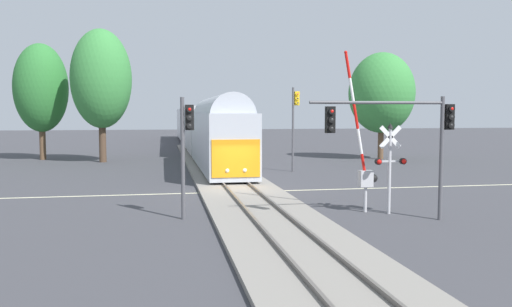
{
  "coord_description": "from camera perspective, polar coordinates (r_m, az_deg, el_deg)",
  "views": [
    {
      "loc": [
        -4.07,
        -27.48,
        4.23
      ],
      "look_at": [
        1.04,
        0.84,
        2.0
      ],
      "focal_mm": 36.49,
      "sensor_mm": 36.0,
      "label": 1
    }
  ],
  "objects": [
    {
      "name": "traffic_signal_near_right",
      "position": [
        20.88,
        15.8,
        2.83
      ],
      "size": [
        5.85,
        0.38,
        4.89
      ],
      "color": "#4C4C51",
      "rests_on": "ground"
    },
    {
      "name": "traffic_signal_far_side",
      "position": [
        37.78,
        4.28,
        4.18
      ],
      "size": [
        0.53,
        0.38,
        6.1
      ],
      "color": "#4C4C51",
      "rests_on": "ground"
    },
    {
      "name": "oak_behind_train",
      "position": [
        46.93,
        -16.61,
        7.82
      ],
      "size": [
        5.15,
        5.15,
        11.43
      ],
      "color": "#4C3828",
      "rests_on": "ground"
    },
    {
      "name": "maple_right_background",
      "position": [
        49.35,
        13.6,
        6.47
      ],
      "size": [
        6.02,
        6.02,
        9.79
      ],
      "color": "brown",
      "rests_on": "ground"
    },
    {
      "name": "road_centre_stripe",
      "position": [
        28.09,
        -1.78,
        -4.22
      ],
      "size": [
        44.0,
        0.2,
        0.01
      ],
      "color": "beige",
      "rests_on": "ground"
    },
    {
      "name": "railway_track",
      "position": [
        28.08,
        -1.78,
        -4.04
      ],
      "size": [
        4.4,
        80.0,
        0.32
      ],
      "color": "gray",
      "rests_on": "ground"
    },
    {
      "name": "crossing_signal_mast",
      "position": [
        22.43,
        14.48,
        -0.55
      ],
      "size": [
        1.36,
        0.44,
        3.82
      ],
      "color": "#B2B2B7",
      "rests_on": "ground"
    },
    {
      "name": "crossing_gate_near",
      "position": [
        22.6,
        11.77,
        -1.04
      ],
      "size": [
        1.57,
        0.4,
        6.83
      ],
      "color": "#B7B7BC",
      "rests_on": "ground"
    },
    {
      "name": "ground_plane",
      "position": [
        28.09,
        -1.78,
        -4.23
      ],
      "size": [
        220.0,
        220.0,
        0.0
      ],
      "primitive_type": "plane",
      "color": "#3D3D42"
    },
    {
      "name": "commuter_train",
      "position": [
        59.11,
        -6.28,
        2.95
      ],
      "size": [
        3.04,
        64.06,
        5.16
      ],
      "color": "#B2B7C1",
      "rests_on": "railway_track"
    },
    {
      "name": "traffic_signal_median",
      "position": [
        20.73,
        -7.66,
        1.73
      ],
      "size": [
        0.53,
        0.38,
        4.87
      ],
      "color": "#4C4C51",
      "rests_on": "ground"
    },
    {
      "name": "pine_left_background",
      "position": [
        51.21,
        -22.51,
        6.63
      ],
      "size": [
        4.77,
        4.77,
        10.52
      ],
      "color": "brown",
      "rests_on": "ground"
    }
  ]
}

